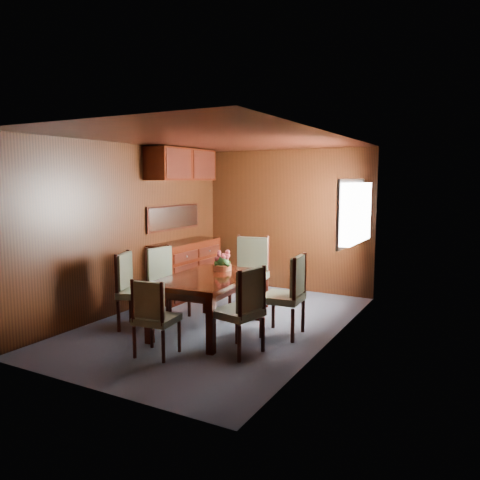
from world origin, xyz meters
The scene contains 11 objects.
ground centered at (0.00, 0.00, 0.00)m, with size 4.50×4.50×0.00m, color #3E4454.
room_shell centered at (-0.10, 0.33, 1.63)m, with size 3.06×4.52×2.41m.
sideboard centered at (-1.25, 1.00, 0.45)m, with size 0.48×1.40×0.90m, color black.
dining_table centered at (0.04, -0.34, 0.60)m, with size 1.03×1.55×0.70m.
chair_left_near centered at (-0.89, -0.68, 0.55)m, with size 0.58×0.59×0.98m.
chair_left_far centered at (-0.83, -0.09, 0.54)m, with size 0.52×0.53×0.98m.
chair_right_near centered at (0.79, -0.83, 0.54)m, with size 0.53×0.54×0.97m.
chair_right_far centered at (0.99, -0.04, 0.56)m, with size 0.49×0.51×1.01m.
chair_head centered at (0.00, -1.36, 0.48)m, with size 0.45×0.43×0.86m.
chair_foot centered at (0.02, 0.84, 0.59)m, with size 0.59×0.57×1.07m.
flower_centerpiece centered at (-0.01, 0.09, 0.83)m, with size 0.26×0.26×0.26m.
Camera 1 is at (3.11, -5.16, 1.89)m, focal length 35.00 mm.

